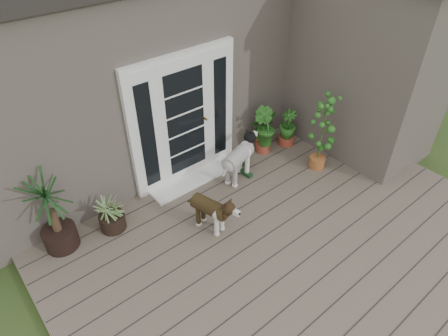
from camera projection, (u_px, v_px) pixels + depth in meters
deck at (290, 246)px, 5.50m from camera, size 6.20×4.60×0.12m
house_main at (128, 55)px, 7.17m from camera, size 7.40×4.00×3.10m
house_wing at (368, 68)px, 6.71m from camera, size 1.60×2.40×3.10m
door_unit at (184, 119)px, 6.04m from camera, size 1.90×0.14×2.15m
door_step at (195, 178)px, 6.57m from camera, size 1.60×0.40×0.05m
brindle_dog at (210, 213)px, 5.52m from camera, size 0.49×0.78×0.60m
white_dog at (238, 163)px, 6.38m from camera, size 0.88×0.57×0.68m
spider_plant at (110, 211)px, 5.51m from camera, size 0.72×0.72×0.66m
yucca at (52, 213)px, 5.06m from camera, size 0.98×0.98×1.25m
herb_a at (263, 133)px, 7.18m from camera, size 0.63×0.63×0.59m
herb_b at (264, 136)px, 7.04m from camera, size 0.51×0.51×0.65m
herb_c at (287, 131)px, 7.25m from camera, size 0.41×0.41×0.57m
sapling at (322, 132)px, 6.41m from camera, size 0.51×0.51×1.45m
clog_left at (246, 173)px, 6.65m from camera, size 0.14×0.26×0.08m
clog_right at (244, 161)px, 6.91m from camera, size 0.23×0.32×0.09m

